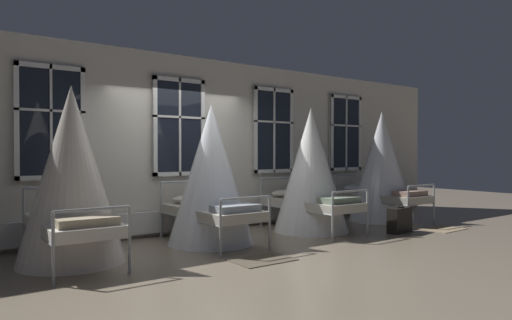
# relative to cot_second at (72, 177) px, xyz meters

# --- Properties ---
(ground) EXTENTS (25.81, 25.81, 0.00)m
(ground) POSITION_rel_cot_second_xyz_m (2.06, -0.15, -1.10)
(ground) COLOR gray
(back_wall_with_windows) EXTENTS (13.90, 0.10, 3.12)m
(back_wall_with_windows) POSITION_rel_cot_second_xyz_m (2.06, 1.20, 0.47)
(back_wall_with_windows) COLOR beige
(back_wall_with_windows) RESTS_ON ground
(window_bank) EXTENTS (9.30, 0.10, 2.64)m
(window_bank) POSITION_rel_cot_second_xyz_m (2.06, 1.08, -0.10)
(window_bank) COLOR black
(window_bank) RESTS_ON ground
(cot_second) EXTENTS (1.35, 1.93, 2.28)m
(cot_second) POSITION_rel_cot_second_xyz_m (0.00, 0.00, 0.00)
(cot_second) COLOR #9EA3A8
(cot_second) RESTS_ON ground
(cot_third) EXTENTS (1.35, 1.93, 2.16)m
(cot_third) POSITION_rel_cot_second_xyz_m (2.09, 0.05, -0.05)
(cot_third) COLOR #9EA3A8
(cot_third) RESTS_ON ground
(cot_fourth) EXTENTS (1.35, 1.93, 2.23)m
(cot_fourth) POSITION_rel_cot_second_xyz_m (4.11, -0.03, -0.02)
(cot_fourth) COLOR #9EA3A8
(cot_fourth) RESTS_ON ground
(cot_fifth) EXTENTS (1.35, 1.93, 2.28)m
(cot_fifth) POSITION_rel_cot_second_xyz_m (6.20, 0.06, 0.00)
(cot_fifth) COLOR #9EA3A8
(cot_fifth) RESTS_ON ground
(rug_third) EXTENTS (0.80, 0.57, 0.01)m
(rug_third) POSITION_rel_cot_second_xyz_m (2.06, -1.32, -1.09)
(rug_third) COLOR brown
(rug_third) RESTS_ON ground
(rug_fifth) EXTENTS (0.82, 0.59, 0.01)m
(rug_fifth) POSITION_rel_cot_second_xyz_m (6.22, -1.32, -1.09)
(rug_fifth) COLOR #8E7A5B
(rug_fifth) RESTS_ON ground
(suitcase_dark) EXTENTS (0.58, 0.29, 0.47)m
(suitcase_dark) POSITION_rel_cot_second_xyz_m (5.28, -1.08, -0.87)
(suitcase_dark) COLOR black
(suitcase_dark) RESTS_ON ground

